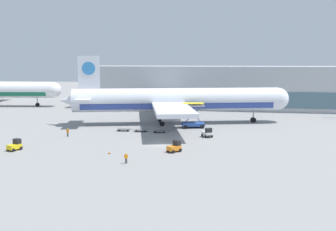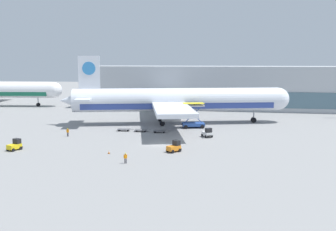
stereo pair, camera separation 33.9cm
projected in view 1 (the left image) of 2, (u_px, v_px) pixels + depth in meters
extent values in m
plane|color=gray|center=(158.00, 145.00, 71.01)|extent=(400.00, 400.00, 0.00)
cube|color=#B2B7BC|center=(220.00, 87.00, 125.76)|extent=(90.00, 18.00, 14.00)
cube|color=slate|center=(219.00, 99.00, 117.34)|extent=(88.20, 0.20, 4.90)
cylinder|color=silver|center=(177.00, 100.00, 94.14)|extent=(51.76, 18.86, 5.80)
cube|color=#2D428E|center=(177.00, 105.00, 94.33)|extent=(47.71, 17.69, 1.45)
sphere|color=silver|center=(277.00, 99.00, 96.45)|extent=(5.68, 5.68, 5.68)
cone|color=silver|center=(72.00, 101.00, 91.84)|extent=(7.57, 6.95, 5.51)
cube|color=silver|center=(89.00, 72.00, 91.21)|extent=(5.14, 1.75, 8.00)
cylinder|color=#3384CC|center=(89.00, 68.00, 91.07)|extent=(3.23, 1.35, 3.20)
cube|color=silver|center=(85.00, 98.00, 92.03)|extent=(6.79, 13.49, 0.50)
cube|color=silver|center=(167.00, 103.00, 94.02)|extent=(19.97, 48.45, 0.90)
cylinder|color=#9EA0A5|center=(171.00, 115.00, 84.35)|extent=(4.77, 3.78, 2.80)
cylinder|color=#9EA0A5|center=(164.00, 105.00, 104.21)|extent=(4.77, 3.78, 2.80)
cylinder|color=#9EA0A5|center=(253.00, 112.00, 96.40)|extent=(0.36, 0.36, 4.00)
cylinder|color=black|center=(253.00, 120.00, 96.69)|extent=(1.49, 1.20, 1.30)
cylinder|color=#9EA0A5|center=(162.00, 115.00, 91.12)|extent=(0.36, 0.36, 4.00)
cylinder|color=black|center=(162.00, 123.00, 91.41)|extent=(1.49, 1.20, 1.30)
cylinder|color=#9EA0A5|center=(160.00, 112.00, 97.43)|extent=(0.36, 0.36, 4.00)
cylinder|color=black|center=(160.00, 119.00, 97.72)|extent=(1.49, 1.20, 1.30)
sphere|color=white|center=(54.00, 90.00, 129.52)|extent=(5.38, 5.38, 5.38)
cylinder|color=#9EA0A5|center=(37.00, 99.00, 130.21)|extent=(0.34, 0.34, 3.79)
cylinder|color=black|center=(37.00, 105.00, 130.48)|extent=(1.33, 1.01, 1.23)
cube|color=#284C99|center=(193.00, 124.00, 88.99)|extent=(5.79, 4.23, 0.70)
cube|color=#B2B2B7|center=(193.00, 106.00, 88.34)|extent=(5.50, 4.01, 0.30)
cube|color=yellow|center=(193.00, 103.00, 88.26)|extent=(5.50, 4.01, 0.08)
cube|color=#284C99|center=(193.00, 114.00, 88.64)|extent=(4.17, 1.24, 4.27)
cube|color=#284C99|center=(193.00, 114.00, 88.64)|extent=(4.17, 1.24, 4.27)
cylinder|color=black|center=(200.00, 125.00, 90.69)|extent=(0.96, 0.58, 0.90)
cylinder|color=black|center=(202.00, 127.00, 87.74)|extent=(0.96, 0.58, 0.90)
cylinder|color=black|center=(184.00, 125.00, 90.35)|extent=(0.96, 0.58, 0.90)
cylinder|color=black|center=(186.00, 127.00, 87.39)|extent=(0.96, 0.58, 0.90)
cube|color=orange|center=(174.00, 148.00, 65.26)|extent=(2.56, 2.66, 0.80)
cube|color=black|center=(177.00, 143.00, 65.55)|extent=(1.53, 1.49, 0.90)
cube|color=black|center=(179.00, 149.00, 66.08)|extent=(1.06, 0.94, 0.24)
cylinder|color=black|center=(175.00, 149.00, 66.36)|extent=(0.57, 0.61, 0.60)
cylinder|color=black|center=(180.00, 150.00, 65.30)|extent=(0.57, 0.61, 0.60)
cylinder|color=black|center=(168.00, 150.00, 65.34)|extent=(0.57, 0.61, 0.60)
cylinder|color=black|center=(173.00, 152.00, 64.28)|extent=(0.57, 0.61, 0.60)
cube|color=silver|center=(207.00, 134.00, 78.06)|extent=(2.41, 2.69, 0.80)
cube|color=black|center=(209.00, 130.00, 77.34)|extent=(1.53, 1.42, 0.90)
cube|color=black|center=(210.00, 136.00, 76.97)|extent=(1.15, 0.81, 0.24)
cylinder|color=black|center=(212.00, 136.00, 77.65)|extent=(0.52, 0.64, 0.60)
cylinder|color=black|center=(206.00, 137.00, 77.11)|extent=(0.52, 0.64, 0.60)
cylinder|color=black|center=(208.00, 135.00, 79.12)|extent=(0.52, 0.64, 0.60)
cylinder|color=black|center=(202.00, 135.00, 78.58)|extent=(0.52, 0.64, 0.60)
cube|color=yellow|center=(14.00, 147.00, 66.34)|extent=(2.06, 2.63, 0.80)
cube|color=black|center=(17.00, 141.00, 66.78)|extent=(1.46, 1.25, 0.90)
cube|color=black|center=(20.00, 147.00, 67.45)|extent=(1.24, 0.56, 0.24)
cylinder|color=black|center=(15.00, 147.00, 67.43)|extent=(0.42, 0.65, 0.60)
cylinder|color=black|center=(21.00, 148.00, 66.77)|extent=(0.42, 0.65, 0.60)
cylinder|color=black|center=(8.00, 149.00, 66.03)|extent=(0.42, 0.65, 0.60)
cylinder|color=black|center=(13.00, 150.00, 65.37)|extent=(0.42, 0.65, 0.60)
cube|color=#56565B|center=(124.00, 129.00, 84.74)|extent=(2.94, 1.79, 0.12)
cube|color=#56565B|center=(132.00, 129.00, 84.63)|extent=(0.90, 0.17, 0.08)
cylinder|color=black|center=(128.00, 130.00, 85.34)|extent=(0.37, 0.18, 0.36)
cylinder|color=black|center=(127.00, 131.00, 84.09)|extent=(0.37, 0.18, 0.36)
cylinder|color=black|center=(120.00, 130.00, 85.46)|extent=(0.37, 0.18, 0.36)
cylinder|color=black|center=(119.00, 131.00, 84.21)|extent=(0.37, 0.18, 0.36)
cube|color=#56565B|center=(141.00, 130.00, 83.95)|extent=(2.94, 1.79, 0.12)
cube|color=#56565B|center=(149.00, 130.00, 83.84)|extent=(0.90, 0.17, 0.08)
cylinder|color=black|center=(146.00, 130.00, 84.55)|extent=(0.37, 0.18, 0.36)
cylinder|color=black|center=(145.00, 131.00, 83.30)|extent=(0.37, 0.18, 0.36)
cylinder|color=black|center=(137.00, 130.00, 84.67)|extent=(0.37, 0.18, 0.36)
cylinder|color=black|center=(136.00, 131.00, 83.42)|extent=(0.37, 0.18, 0.36)
cube|color=#56565B|center=(159.00, 131.00, 82.85)|extent=(2.94, 1.79, 0.12)
cube|color=#56565B|center=(168.00, 131.00, 82.73)|extent=(0.90, 0.17, 0.08)
cylinder|color=black|center=(164.00, 131.00, 83.45)|extent=(0.37, 0.18, 0.36)
cylinder|color=black|center=(164.00, 132.00, 82.19)|extent=(0.37, 0.18, 0.36)
cylinder|color=black|center=(155.00, 131.00, 83.57)|extent=(0.37, 0.18, 0.36)
cylinder|color=black|center=(155.00, 132.00, 82.31)|extent=(0.37, 0.18, 0.36)
cylinder|color=black|center=(127.00, 161.00, 58.01)|extent=(0.14, 0.14, 0.80)
cylinder|color=black|center=(125.00, 161.00, 57.94)|extent=(0.14, 0.14, 0.80)
cube|color=orange|center=(126.00, 157.00, 57.87)|extent=(0.42, 0.37, 0.60)
cylinder|color=orange|center=(128.00, 156.00, 57.95)|extent=(0.09, 0.09, 0.54)
cylinder|color=orange|center=(125.00, 156.00, 57.78)|extent=(0.09, 0.09, 0.54)
sphere|color=#846047|center=(126.00, 154.00, 57.81)|extent=(0.22, 0.22, 0.22)
sphere|color=yellow|center=(126.00, 154.00, 57.80)|extent=(0.21, 0.21, 0.21)
cylinder|color=black|center=(68.00, 135.00, 78.41)|extent=(0.14, 0.14, 0.87)
cylinder|color=black|center=(67.00, 135.00, 78.46)|extent=(0.14, 0.14, 0.87)
cube|color=orange|center=(68.00, 131.00, 78.33)|extent=(0.37, 0.24, 0.65)
cylinder|color=orange|center=(69.00, 131.00, 78.27)|extent=(0.09, 0.09, 0.59)
cylinder|color=orange|center=(67.00, 131.00, 78.38)|extent=(0.09, 0.09, 0.59)
sphere|color=#846047|center=(68.00, 129.00, 78.26)|extent=(0.24, 0.24, 0.24)
sphere|color=yellow|center=(68.00, 129.00, 78.25)|extent=(0.22, 0.22, 0.22)
cube|color=black|center=(109.00, 154.00, 64.07)|extent=(0.40, 0.40, 0.04)
cone|color=orange|center=(109.00, 152.00, 64.03)|extent=(0.32, 0.32, 0.50)
cylinder|color=white|center=(109.00, 152.00, 64.03)|extent=(0.19, 0.19, 0.07)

